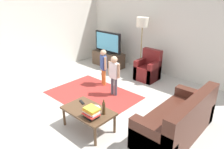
% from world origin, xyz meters
% --- Properties ---
extents(ground, '(7.80, 7.80, 0.00)m').
position_xyz_m(ground, '(0.00, 0.00, 0.00)').
color(ground, '#B2ADA3').
extents(wall_back, '(6.00, 0.12, 2.70)m').
position_xyz_m(wall_back, '(0.00, 3.00, 1.35)').
color(wall_back, silver).
rests_on(wall_back, ground).
extents(wall_left, '(0.12, 6.00, 2.70)m').
position_xyz_m(wall_left, '(-3.00, 0.00, 1.35)').
color(wall_left, silver).
rests_on(wall_left, ground).
extents(area_rug, '(2.20, 1.60, 0.01)m').
position_xyz_m(area_rug, '(-0.50, 0.41, 0.00)').
color(area_rug, '#9E2D28').
rests_on(area_rug, ground).
extents(tv_stand, '(1.20, 0.44, 0.50)m').
position_xyz_m(tv_stand, '(-1.74, 2.30, 0.24)').
color(tv_stand, '#4C3828').
rests_on(tv_stand, ground).
extents(tv, '(1.10, 0.28, 0.71)m').
position_xyz_m(tv, '(-1.74, 2.28, 0.85)').
color(tv, black).
rests_on(tv, tv_stand).
extents(couch, '(0.80, 1.80, 0.86)m').
position_xyz_m(couch, '(1.87, 0.39, 0.29)').
color(couch, '#472319').
rests_on(couch, ground).
extents(armchair, '(0.60, 0.60, 0.90)m').
position_xyz_m(armchair, '(-0.04, 2.26, 0.30)').
color(armchair, maroon).
rests_on(armchair, ground).
extents(floor_lamp, '(0.36, 0.36, 1.78)m').
position_xyz_m(floor_lamp, '(-0.48, 2.45, 1.54)').
color(floor_lamp, '#262626').
rests_on(floor_lamp, ground).
extents(child_near_tv, '(0.32, 0.20, 1.03)m').
position_xyz_m(child_near_tv, '(-0.74, 1.06, 0.62)').
color(child_near_tv, orange).
rests_on(child_near_tv, ground).
extents(child_center, '(0.35, 0.17, 1.04)m').
position_xyz_m(child_center, '(-0.11, 0.79, 0.62)').
color(child_center, '#4C4C59').
rests_on(child_center, ground).
extents(coffee_table, '(1.00, 0.60, 0.42)m').
position_xyz_m(coffee_table, '(0.49, -0.60, 0.37)').
color(coffee_table, '#513823').
rests_on(coffee_table, ground).
extents(book_stack, '(0.31, 0.25, 0.19)m').
position_xyz_m(book_stack, '(0.71, -0.72, 0.51)').
color(book_stack, black).
rests_on(book_stack, coffee_table).
extents(bottle, '(0.06, 0.06, 0.30)m').
position_xyz_m(bottle, '(0.81, -0.50, 0.55)').
color(bottle, '#4C3319').
rests_on(bottle, coffee_table).
extents(tv_remote, '(0.18, 0.10, 0.02)m').
position_xyz_m(tv_remote, '(0.19, -0.50, 0.43)').
color(tv_remote, black).
rests_on(tv_remote, coffee_table).
extents(plate, '(0.22, 0.22, 0.02)m').
position_xyz_m(plate, '(0.54, -0.48, 0.43)').
color(plate, white).
rests_on(plate, coffee_table).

